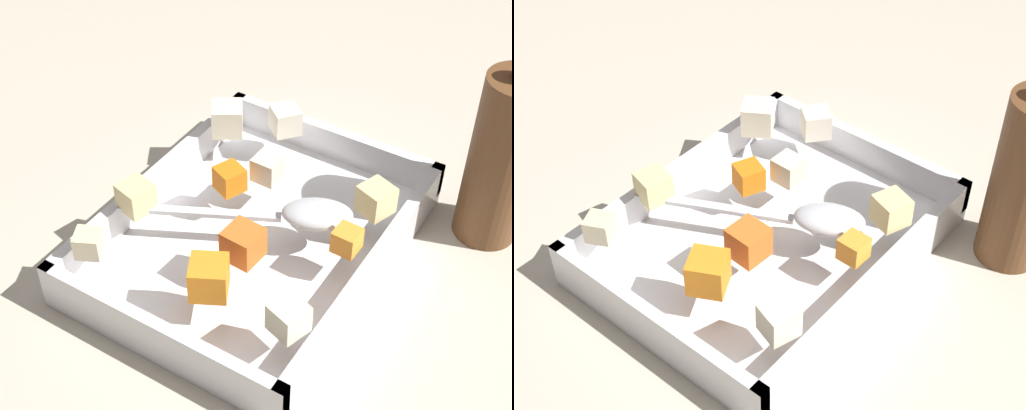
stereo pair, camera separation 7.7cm
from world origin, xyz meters
The scene contains 15 objects.
ground_plane centered at (0.00, 0.00, 0.00)m, with size 4.00×4.00×0.00m, color #BCB29E.
baking_dish centered at (-0.02, 0.02, 0.01)m, with size 0.34×0.26×0.05m.
carrot_chunk_mid_right centered at (-0.04, -0.02, 0.07)m, with size 0.03×0.03×0.03m, color orange.
carrot_chunk_center centered at (0.09, 0.04, 0.07)m, with size 0.03×0.03×0.03m, color orange.
carrot_chunk_far_right centered at (-0.02, 0.12, 0.06)m, with size 0.02×0.02×0.02m, color orange.
carrot_chunk_near_left centered at (0.04, 0.04, 0.07)m, with size 0.03×0.03×0.03m, color orange.
potato_chunk_heap_side centered at (-0.08, 0.12, 0.07)m, with size 0.03×0.03×0.03m, color #E0CC89.
potato_chunk_corner_nw centered at (0.09, 0.12, 0.07)m, with size 0.03×0.03×0.03m, color beige.
potato_chunk_mid_left centered at (0.11, -0.08, 0.06)m, with size 0.02×0.02×0.02m, color beige.
potato_chunk_corner_ne centered at (-0.07, 0.00, 0.07)m, with size 0.03×0.03×0.03m, color beige.
potato_chunk_back_center centered at (-0.12, -0.08, 0.07)m, with size 0.03×0.03×0.03m, color beige.
potato_chunk_heap_top centered at (0.04, -0.09, 0.07)m, with size 0.03×0.03×0.03m, color #E0CC89.
parsnip_chunk_rim_edge centered at (-0.15, -0.03, 0.07)m, with size 0.03×0.03×0.03m, color silver.
serving_spoon centered at (-0.03, 0.06, 0.06)m, with size 0.13×0.22×0.02m.
pepper_mill centered at (-0.17, 0.21, 0.10)m, with size 0.07×0.07×0.21m.
Camera 2 is at (0.42, 0.38, 0.58)m, focal length 54.82 mm.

